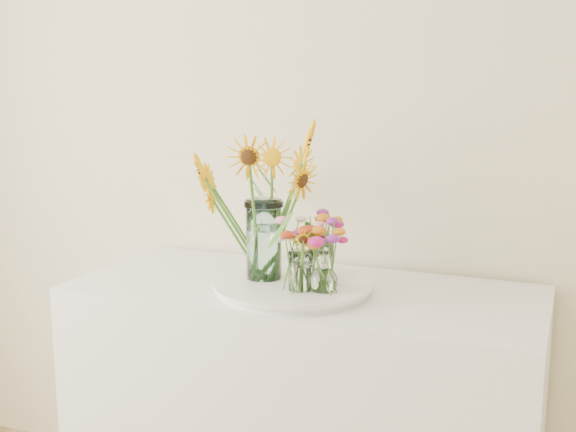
# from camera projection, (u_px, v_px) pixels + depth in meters

# --- Properties ---
(counter) EXTENTS (1.40, 0.60, 0.90)m
(counter) POSITION_uv_depth(u_px,v_px,m) (304.00, 426.00, 2.25)
(counter) COLOR white
(counter) RESTS_ON ground_plane
(tray) EXTENTS (0.44, 0.44, 0.02)m
(tray) POSITION_uv_depth(u_px,v_px,m) (293.00, 288.00, 2.11)
(tray) COLOR white
(tray) RESTS_ON counter
(mason_jar) EXTENTS (0.11, 0.11, 0.24)m
(mason_jar) POSITION_uv_depth(u_px,v_px,m) (264.00, 240.00, 2.13)
(mason_jar) COLOR #B3E4E9
(mason_jar) RESTS_ON tray
(sunflower_bouquet) EXTENTS (0.67, 0.67, 0.48)m
(sunflower_bouquet) POSITION_uv_depth(u_px,v_px,m) (264.00, 200.00, 2.11)
(sunflower_bouquet) COLOR #F3AA05
(sunflower_bouquet) RESTS_ON tray
(small_vase_a) EXTENTS (0.08, 0.08, 0.12)m
(small_vase_a) POSITION_uv_depth(u_px,v_px,m) (301.00, 271.00, 2.03)
(small_vase_a) COLOR white
(small_vase_a) RESTS_ON tray
(wildflower_posy_a) EXTENTS (0.19, 0.19, 0.21)m
(wildflower_posy_a) POSITION_uv_depth(u_px,v_px,m) (301.00, 256.00, 2.02)
(wildflower_posy_a) COLOR orange
(wildflower_posy_a) RESTS_ON tray
(small_vase_b) EXTENTS (0.10, 0.10, 0.12)m
(small_vase_b) POSITION_uv_depth(u_px,v_px,m) (323.00, 272.00, 2.01)
(small_vase_b) COLOR white
(small_vase_b) RESTS_ON tray
(wildflower_posy_b) EXTENTS (0.20, 0.20, 0.21)m
(wildflower_posy_b) POSITION_uv_depth(u_px,v_px,m) (323.00, 256.00, 2.00)
(wildflower_posy_b) COLOR orange
(wildflower_posy_b) RESTS_ON tray
(small_vase_c) EXTENTS (0.09, 0.09, 0.12)m
(small_vase_c) POSITION_uv_depth(u_px,v_px,m) (322.00, 261.00, 2.14)
(small_vase_c) COLOR white
(small_vase_c) RESTS_ON tray
(wildflower_posy_c) EXTENTS (0.18, 0.18, 0.21)m
(wildflower_posy_c) POSITION_uv_depth(u_px,v_px,m) (322.00, 246.00, 2.13)
(wildflower_posy_c) COLOR orange
(wildflower_posy_c) RESTS_ON tray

